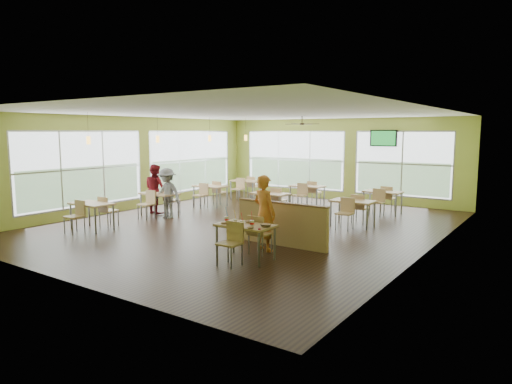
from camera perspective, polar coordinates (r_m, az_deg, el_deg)
room at (r=13.00m, az=-0.71°, el=2.78°), size 12.00×12.04×3.20m
window_bays at (r=17.05m, az=-2.00°, el=3.47°), size 9.24×10.24×2.38m
main_table at (r=9.57m, az=-1.31°, el=-4.77°), size 1.22×1.52×0.87m
half_wall_divider at (r=10.78m, az=3.22°, el=-3.98°), size 2.40×0.14×1.04m
dining_tables at (r=15.10m, az=-0.20°, el=-0.26°), size 6.92×8.72×0.87m
pendant_lights at (r=15.52m, az=-9.00°, el=6.61°), size 0.11×7.31×0.86m
ceiling_fan at (r=15.51m, az=5.77°, el=8.48°), size 1.25×1.25×0.29m
tv_backwall at (r=17.43m, az=15.64°, el=6.49°), size 1.00×0.07×0.60m
man_plaid at (r=10.26m, az=1.05°, el=-2.64°), size 0.70×0.54×1.72m
patron_maroon at (r=15.34m, az=-12.44°, el=0.38°), size 0.92×0.79×1.63m
patron_grey at (r=14.43m, az=-11.04°, el=-0.15°), size 1.01×0.59×1.57m
cup_blue at (r=9.74m, az=-3.69°, el=-3.42°), size 0.10×0.10×0.36m
cup_yellow at (r=9.48m, az=-2.61°, el=-3.75°), size 0.09×0.09×0.34m
cup_red_near at (r=9.35m, az=-1.76°, el=-3.93°), size 0.09×0.09×0.31m
cup_red_far at (r=9.32m, az=-0.52°, el=-3.92°), size 0.10×0.10×0.35m
food_basket at (r=9.34m, az=1.23°, el=-4.16°), size 0.23×0.23×0.05m
ketchup_cup at (r=9.04m, az=0.41°, el=-4.66°), size 0.06×0.06×0.02m
wrapper_left at (r=9.64m, az=-4.02°, el=-3.87°), size 0.16×0.15×0.04m
wrapper_mid at (r=9.72m, az=-0.81°, el=-3.71°), size 0.27×0.25×0.05m
wrapper_right at (r=9.15m, az=-0.72°, el=-4.47°), size 0.16×0.14×0.04m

